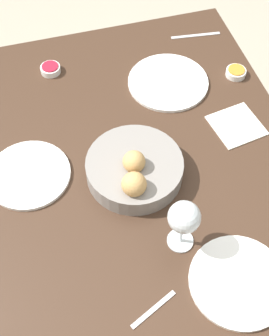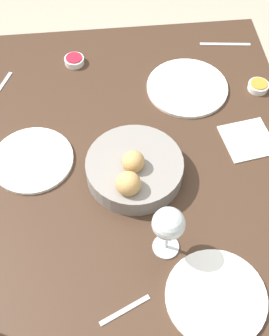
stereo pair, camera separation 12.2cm
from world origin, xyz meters
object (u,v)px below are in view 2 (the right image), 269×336
at_px(plate_near_left, 216,297).
at_px(spoon_coffee, 126,310).
at_px(plate_near_right, 187,87).
at_px(plate_far_center, 33,160).
at_px(bread_basket, 134,169).
at_px(fork_silver, 225,44).
at_px(jam_bowl_berry, 74,60).
at_px(napkin, 248,140).
at_px(wine_glass, 168,225).
at_px(jam_bowl_honey, 258,86).

bearing_deg(plate_near_left, spoon_coffee, 92.06).
xyz_separation_m(plate_near_right, plate_far_center, (-0.23, 0.46, 0.00)).
bearing_deg(bread_basket, plate_near_left, -156.83).
xyz_separation_m(plate_near_right, fork_silver, (0.19, -0.16, -0.00)).
relative_size(plate_far_center, jam_bowl_berry, 3.56).
relative_size(fork_silver, napkin, 1.09).
bearing_deg(napkin, bread_basket, 105.04).
xyz_separation_m(plate_near_right, wine_glass, (-0.52, 0.14, 0.11)).
height_order(bread_basket, jam_bowl_berry, bread_basket).
height_order(plate_far_center, jam_bowl_berry, jam_bowl_berry).
relative_size(spoon_coffee, napkin, 0.77).
xyz_separation_m(bread_basket, plate_near_left, (-0.35, -0.15, -0.03)).
height_order(fork_silver, spoon_coffee, same).
height_order(plate_near_right, jam_bowl_berry, jam_bowl_berry).
height_order(jam_bowl_berry, jam_bowl_honey, same).
height_order(plate_near_right, wine_glass, wine_glass).
bearing_deg(plate_far_center, spoon_coffee, -153.69).
relative_size(bread_basket, plate_near_left, 1.11).
distance_m(bread_basket, spoon_coffee, 0.36).
distance_m(plate_near_right, fork_silver, 0.25).
relative_size(fork_silver, spoon_coffee, 1.41).
height_order(jam_bowl_honey, fork_silver, jam_bowl_honey).
distance_m(bread_basket, wine_glass, 0.23).
bearing_deg(fork_silver, bread_basket, 144.38).
relative_size(bread_basket, spoon_coffee, 2.15).
bearing_deg(spoon_coffee, jam_bowl_berry, 6.34).
distance_m(wine_glass, fork_silver, 0.78).
relative_size(plate_far_center, spoon_coffee, 1.87).
distance_m(wine_glass, spoon_coffee, 0.21).
height_order(plate_far_center, jam_bowl_honey, jam_bowl_honey).
height_order(plate_far_center, wine_glass, wine_glass).
xyz_separation_m(jam_bowl_honey, napkin, (-0.19, 0.08, -0.01)).
bearing_deg(jam_bowl_honey, plate_far_center, 106.78).
bearing_deg(wine_glass, plate_near_right, -15.09).
bearing_deg(fork_silver, jam_bowl_honey, -165.49).
xyz_separation_m(wine_glass, jam_bowl_honey, (0.50, -0.35, -0.10)).
bearing_deg(plate_near_left, bread_basket, 23.17).
bearing_deg(spoon_coffee, jam_bowl_honey, -35.94).
distance_m(plate_far_center, jam_bowl_berry, 0.40).
height_order(wine_glass, napkin, wine_glass).
relative_size(plate_near_right, plate_far_center, 1.12).
bearing_deg(jam_bowl_honey, plate_near_left, 157.65).
relative_size(wine_glass, fork_silver, 0.94).
height_order(plate_near_left, plate_near_right, same).
distance_m(plate_near_left, spoon_coffee, 0.20).
height_order(plate_near_right, spoon_coffee, plate_near_right).
relative_size(bread_basket, fork_silver, 1.53).
height_order(bread_basket, jam_bowl_honey, bread_basket).
distance_m(jam_bowl_honey, fork_silver, 0.22).
height_order(jam_bowl_berry, fork_silver, jam_bowl_berry).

